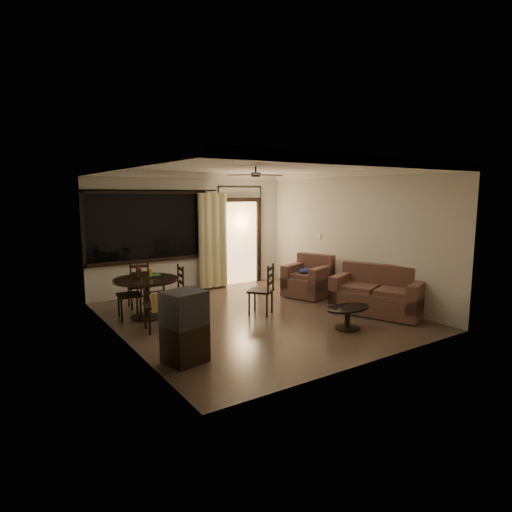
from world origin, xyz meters
TOP-DOWN VIEW (x-y plane):
  - ground at (0.00, 0.00)m, footprint 5.50×5.50m
  - room_shell at (0.59, 1.77)m, footprint 5.50×6.70m
  - dining_table at (-1.76, 1.05)m, footprint 1.19×1.19m
  - dining_chair_west at (-2.04, 1.16)m, footprint 0.47×0.47m
  - dining_chair_east at (-0.93, 0.94)m, footprint 0.47×0.47m
  - dining_chair_south at (-1.87, 0.20)m, footprint 0.47×0.52m
  - dining_chair_north at (-1.65, 1.83)m, footprint 0.47×0.47m
  - tv_cabinet at (-2.05, -1.32)m, footprint 0.62×0.58m
  - sofa at (2.11, -1.14)m, footprint 1.45×1.88m
  - armchair at (1.91, 0.68)m, footprint 1.14×1.14m
  - coffee_table at (0.89, -1.52)m, footprint 0.87×0.52m
  - side_chair at (0.15, 0.03)m, footprint 0.61×0.61m

SIDE VIEW (x-z plane):
  - ground at x=0.00m, z-range 0.00..0.00m
  - coffee_table at x=0.89m, z-range 0.06..0.45m
  - dining_chair_west at x=-2.04m, z-range -0.19..0.76m
  - dining_chair_east at x=-0.93m, z-range -0.19..0.76m
  - dining_chair_north at x=-1.65m, z-range -0.19..0.76m
  - side_chair at x=0.15m, z-range -0.20..0.78m
  - dining_chair_south at x=-1.87m, z-range -0.17..0.78m
  - sofa at x=2.11m, z-range -0.09..0.80m
  - armchair at x=1.91m, z-range -0.08..0.83m
  - tv_cabinet at x=-2.05m, z-range 0.00..1.01m
  - dining_table at x=-1.76m, z-range 0.11..1.07m
  - room_shell at x=0.59m, z-range -0.92..4.58m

